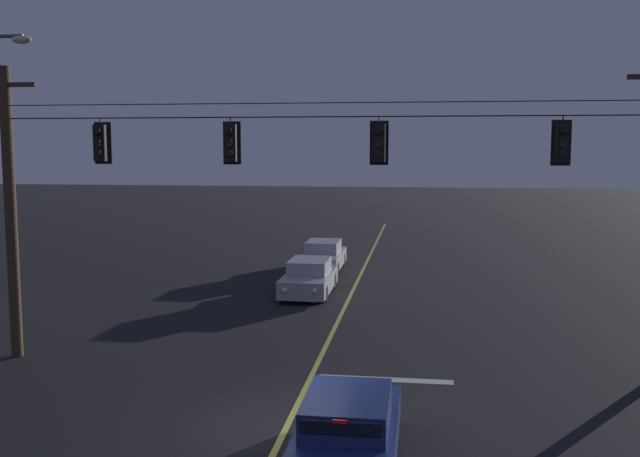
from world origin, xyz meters
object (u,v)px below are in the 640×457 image
Objects in this scene: car_oncoming_lead at (309,278)px; traffic_light_left_inner at (231,143)px; traffic_light_leftmost at (100,143)px; traffic_light_centre at (379,143)px; car_oncoming_trailing at (323,256)px; car_waiting_near_lane at (348,433)px; traffic_light_right_inner at (562,143)px.

traffic_light_left_inner is at bearing -93.18° from car_oncoming_lead.
traffic_light_leftmost is 7.41m from traffic_light_centre.
traffic_light_centre is 16.60m from car_oncoming_trailing.
traffic_light_left_inner is 0.28× the size of car_waiting_near_lane.
traffic_light_left_inner is at bearing -91.17° from car_oncoming_trailing.
car_oncoming_lead is at bearing 86.82° from traffic_light_left_inner.
car_oncoming_lead is at bearing 128.88° from traffic_light_right_inner.
traffic_light_leftmost is 0.28× the size of car_oncoming_trailing.
car_waiting_near_lane is at bearing -78.45° from car_oncoming_lead.
traffic_light_right_inner is (8.31, 0.00, 0.00)m from traffic_light_left_inner.
traffic_light_left_inner reaches higher than car_oncoming_lead.
traffic_light_right_inner reaches higher than car_waiting_near_lane.
traffic_light_leftmost is at bearing -113.05° from car_oncoming_lead.
traffic_light_leftmost is 0.28× the size of car_oncoming_lead.
traffic_light_left_inner is 8.31m from traffic_light_right_inner.
traffic_light_left_inner is 16.23m from car_oncoming_trailing.
traffic_light_centre is 0.28× the size of car_waiting_near_lane.
traffic_light_leftmost is at bearing 180.00° from traffic_light_left_inner.
traffic_light_leftmost and traffic_light_right_inner have the same top height.
traffic_light_leftmost reaches higher than car_oncoming_trailing.
traffic_light_leftmost is at bearing 141.87° from car_waiting_near_lane.
traffic_light_centre is 0.28× the size of car_oncoming_lead.
traffic_light_centre and traffic_light_right_inner have the same top height.
traffic_light_right_inner is at bearing 0.00° from traffic_light_leftmost.
car_oncoming_lead is (-3.31, 9.64, -5.31)m from traffic_light_centre.
car_waiting_near_lane is (3.67, -5.68, -5.31)m from traffic_light_left_inner.
traffic_light_leftmost is 0.28× the size of car_waiting_near_lane.
traffic_light_left_inner reaches higher than car_oncoming_trailing.
traffic_light_leftmost is 3.56m from traffic_light_left_inner.
traffic_light_leftmost is at bearing -104.19° from car_oncoming_trailing.
traffic_light_centre reaches higher than car_oncoming_lead.
car_waiting_near_lane is (-4.64, -5.68, -5.31)m from traffic_light_right_inner.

